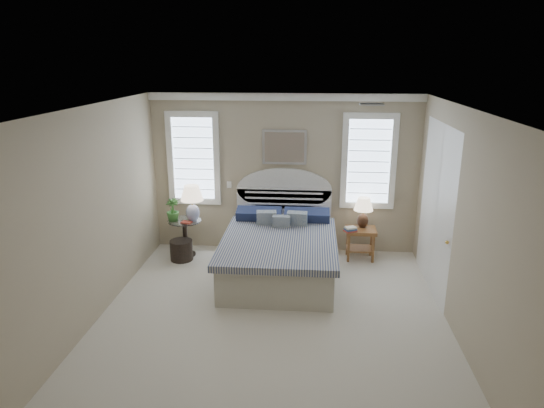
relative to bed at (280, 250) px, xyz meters
The scene contains 21 objects.
floor 1.51m from the bed, 90.00° to the right, with size 4.50×5.00×0.01m, color beige.
ceiling 2.74m from the bed, 90.00° to the right, with size 4.50×5.00×0.01m, color silver.
wall_back 1.42m from the bed, 90.00° to the left, with size 4.50×0.02×2.70m, color tan.
wall_left 2.85m from the bed, 147.06° to the right, with size 0.02×5.00×2.70m, color tan.
wall_right 2.85m from the bed, 32.94° to the right, with size 0.02×5.00×2.70m, color tan.
crown_molding 2.47m from the bed, 90.00° to the left, with size 4.50×0.08×0.12m, color white.
hvac_vent 2.67m from the bed, 28.73° to the right, with size 0.30×0.20×0.02m, color #B2B2B2.
switch_plate 1.59m from the bed, 132.76° to the left, with size 0.08×0.01×0.12m, color white.
window_left 2.22m from the bed, 146.59° to the left, with size 0.90×0.06×1.60m, color silver.
window_right 2.12m from the bed, 36.14° to the left, with size 0.90×0.06×1.60m, color silver.
painting 1.75m from the bed, 90.00° to the left, with size 0.74×0.04×0.58m, color silver.
closet_door 2.39m from the bed, ahead, with size 0.02×1.80×2.40m, color white.
bed is the anchor object (origin of this frame).
side_table_left 1.75m from the bed, 160.26° to the left, with size 0.56×0.56×0.63m.
nightstand_right 1.47m from the bed, 28.03° to the left, with size 0.50×0.40×0.53m.
floor_pot 1.73m from the bed, 166.94° to the left, with size 0.37×0.37×0.34m, color black.
lamp_left 1.72m from the bed, 158.71° to the left, with size 0.39×0.39×0.62m.
lamp_right 1.61m from the bed, 30.42° to the left, with size 0.33×0.33×0.52m.
potted_plant 1.95m from the bed, 163.65° to the left, with size 0.21×0.21×0.38m, color #356F2C.
books_left 1.66m from the bed, 163.91° to the left, with size 0.20×0.17×0.02m.
books_right 1.25m from the bed, 25.93° to the left, with size 0.23×0.21×0.08m.
Camera 1 is at (0.48, -5.50, 3.24)m, focal length 32.00 mm.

